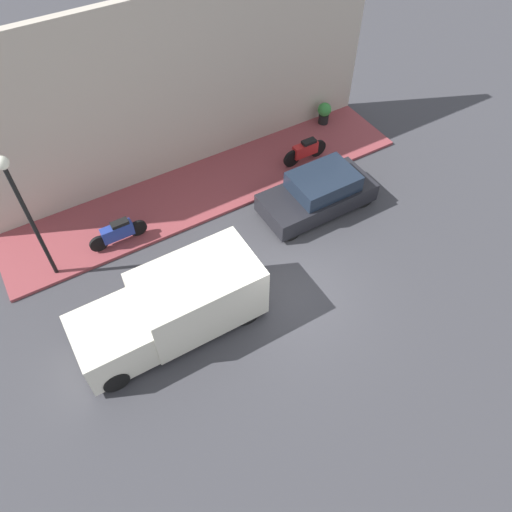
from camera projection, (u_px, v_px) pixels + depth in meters
The scene contains 9 objects.
ground_plane at pixel (291, 294), 15.10m from camera, with size 60.00×60.00×0.00m, color #38383D.
sidewalk at pixel (209, 187), 18.03m from camera, with size 2.91×14.77×0.11m.
building_facade at pixel (180, 89), 16.51m from camera, with size 0.30×14.77×6.33m.
parked_car at pixel (319, 193), 16.96m from camera, with size 1.79×3.93×1.40m.
delivery_van at pixel (172, 307), 13.57m from camera, with size 2.01×5.19×1.97m.
motorcycle_blue at pixel (118, 232), 15.92m from camera, with size 0.30×1.92×0.87m.
motorcycle_red at pixel (305, 150), 18.52m from camera, with size 0.30×1.85×0.88m.
streetlamp at pixel (21, 200), 13.12m from camera, with size 0.36×0.36×4.51m.
potted_plant at pixel (324, 112), 20.04m from camera, with size 0.55×0.55×0.89m.
Camera 1 is at (-6.97, 5.39, 12.36)m, focal length 35.00 mm.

